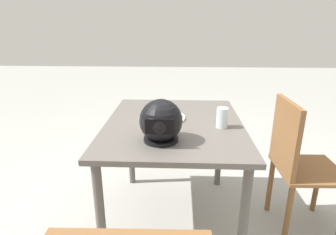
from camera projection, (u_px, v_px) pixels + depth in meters
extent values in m
plane|color=#9E9E99|center=(173.00, 219.00, 2.04)|extent=(14.00, 14.00, 0.00)
cube|color=#5B5651|center=(174.00, 125.00, 1.80)|extent=(0.87, 1.07, 0.03)
cylinder|color=#5B5651|center=(219.00, 147.00, 2.35)|extent=(0.05, 0.05, 0.71)
cylinder|color=#5B5651|center=(131.00, 145.00, 2.38)|extent=(0.05, 0.05, 0.71)
cylinder|color=#5B5651|center=(243.00, 225.00, 1.46)|extent=(0.05, 0.05, 0.71)
cylinder|color=#5B5651|center=(101.00, 221.00, 1.49)|extent=(0.05, 0.05, 0.71)
cylinder|color=white|center=(162.00, 118.00, 1.87)|extent=(0.30, 0.30, 0.01)
cylinder|color=tan|center=(162.00, 115.00, 1.86)|extent=(0.25, 0.25, 0.02)
cylinder|color=red|center=(162.00, 114.00, 1.86)|extent=(0.22, 0.22, 0.00)
sphere|color=#234C1E|center=(157.00, 111.00, 1.89)|extent=(0.03, 0.03, 0.03)
sphere|color=#234C1E|center=(167.00, 112.00, 1.87)|extent=(0.03, 0.03, 0.03)
sphere|color=#234C1E|center=(155.00, 114.00, 1.81)|extent=(0.04, 0.04, 0.04)
sphere|color=#234C1E|center=(163.00, 109.00, 1.93)|extent=(0.04, 0.04, 0.04)
cylinder|color=#E0D172|center=(159.00, 111.00, 1.89)|extent=(0.02, 0.02, 0.01)
cylinder|color=#E0D172|center=(163.00, 113.00, 1.84)|extent=(0.02, 0.02, 0.02)
cylinder|color=#E0D172|center=(167.00, 114.00, 1.83)|extent=(0.02, 0.02, 0.02)
cylinder|color=#E0D172|center=(153.00, 113.00, 1.85)|extent=(0.03, 0.03, 0.02)
cylinder|color=#E0D172|center=(154.00, 110.00, 1.91)|extent=(0.02, 0.02, 0.01)
sphere|color=black|center=(161.00, 121.00, 1.49)|extent=(0.23, 0.23, 0.23)
cylinder|color=black|center=(161.00, 139.00, 1.52)|extent=(0.19, 0.19, 0.02)
cube|color=black|center=(160.00, 126.00, 1.39)|extent=(0.14, 0.02, 0.08)
cylinder|color=silver|center=(222.00, 118.00, 1.69)|extent=(0.07, 0.07, 0.12)
cube|color=brown|center=(309.00, 170.00, 1.83)|extent=(0.41, 0.41, 0.02)
cube|color=brown|center=(285.00, 136.00, 1.75)|extent=(0.04, 0.38, 0.45)
cylinder|color=brown|center=(317.00, 185.00, 2.06)|extent=(0.04, 0.04, 0.43)
cylinder|color=brown|center=(270.00, 185.00, 2.07)|extent=(0.04, 0.04, 0.43)
cylinder|color=brown|center=(288.00, 215.00, 1.74)|extent=(0.04, 0.04, 0.43)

